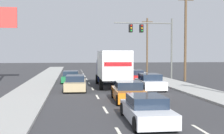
{
  "coord_description": "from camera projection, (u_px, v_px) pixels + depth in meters",
  "views": [
    {
      "loc": [
        -3.57,
        -8.42,
        3.13
      ],
      "look_at": [
        -0.23,
        15.71,
        2.03
      ],
      "focal_mm": 47.45,
      "sensor_mm": 36.0,
      "label": 1
    }
  ],
  "objects": [
    {
      "name": "traffic_signal_mast",
      "position": [
        149.0,
        34.0,
        35.52
      ],
      "size": [
        7.2,
        0.69,
        7.4
      ],
      "color": "#595B56",
      "rests_on": "ground_plane"
    },
    {
      "name": "sidewalk_right",
      "position": [
        175.0,
        84.0,
        29.68
      ],
      "size": [
        3.1,
        80.0,
        0.14
      ],
      "primitive_type": "cube",
      "color": "#9E9E99",
      "rests_on": "ground_plane"
    },
    {
      "name": "utility_pole_far",
      "position": [
        147.0,
        45.0,
        49.19
      ],
      "size": [
        1.8,
        0.28,
        9.03
      ],
      "color": "brown",
      "rests_on": "ground_plane"
    },
    {
      "name": "car_tan",
      "position": [
        75.0,
        83.0,
        25.22
      ],
      "size": [
        1.99,
        4.74,
        1.3
      ],
      "color": "tan",
      "rests_on": "ground_plane"
    },
    {
      "name": "lane_markings",
      "position": [
        108.0,
        85.0,
        29.1
      ],
      "size": [
        3.54,
        57.0,
        0.01
      ],
      "color": "silver",
      "rests_on": "ground_plane"
    },
    {
      "name": "sidewalk_left",
      "position": [
        37.0,
        86.0,
        27.82
      ],
      "size": [
        3.1,
        80.0,
        0.14
      ],
      "primitive_type": "cube",
      "color": "#9E9E99",
      "rests_on": "ground_plane"
    },
    {
      "name": "ground_plane",
      "position": [
        103.0,
        81.0,
        33.7
      ],
      "size": [
        140.0,
        140.0,
        0.0
      ],
      "primitive_type": "plane",
      "color": "#333335"
    },
    {
      "name": "utility_pole_mid",
      "position": [
        185.0,
        37.0,
        33.46
      ],
      "size": [
        1.8,
        0.28,
        9.8
      ],
      "color": "brown",
      "rests_on": "ground_plane"
    },
    {
      "name": "car_red",
      "position": [
        135.0,
        76.0,
        32.84
      ],
      "size": [
        2.06,
        4.2,
        1.32
      ],
      "color": "red",
      "rests_on": "ground_plane"
    },
    {
      "name": "car_green",
      "position": [
        71.0,
        77.0,
        32.38
      ],
      "size": [
        2.07,
        4.62,
        1.25
      ],
      "color": "#196B38",
      "rests_on": "ground_plane"
    },
    {
      "name": "car_orange",
      "position": [
        128.0,
        92.0,
        19.51
      ],
      "size": [
        2.09,
        4.2,
        1.31
      ],
      "color": "orange",
      "rests_on": "ground_plane"
    },
    {
      "name": "box_truck",
      "position": [
        112.0,
        66.0,
        27.61
      ],
      "size": [
        2.84,
        8.44,
        3.38
      ],
      "color": "white",
      "rests_on": "ground_plane"
    },
    {
      "name": "car_white",
      "position": [
        150.0,
        82.0,
        25.79
      ],
      "size": [
        2.02,
        4.4,
        1.39
      ],
      "color": "white",
      "rests_on": "ground_plane"
    },
    {
      "name": "car_silver",
      "position": [
        146.0,
        110.0,
        13.5
      ],
      "size": [
        1.91,
        4.45,
        1.23
      ],
      "color": "#B7BABF",
      "rests_on": "ground_plane"
    }
  ]
}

